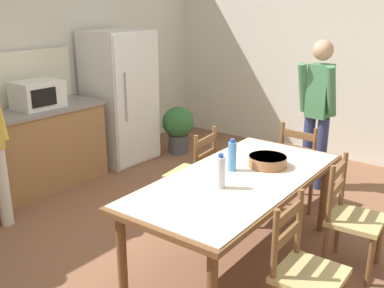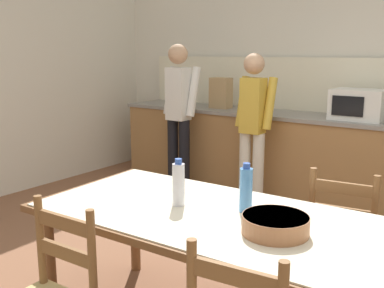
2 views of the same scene
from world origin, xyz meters
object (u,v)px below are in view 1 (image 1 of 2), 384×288
object	(u,v)px
serving_bowl	(268,161)
potted_plant	(178,126)
bottle_near_centre	(221,172)
chair_side_near_right	(351,217)
microwave	(38,94)
dining_table	(238,186)
chair_side_near_left	(304,272)
bottle_off_centre	(232,156)
person_by_table	(318,108)
chair_head_end	(302,166)
chair_side_far_right	(194,174)
refrigerator	(120,97)

from	to	relation	value
serving_bowl	potted_plant	xyz separation A→B (m)	(1.49, 2.23, -0.41)
bottle_near_centre	chair_side_near_right	distance (m)	1.14
microwave	serving_bowl	distance (m)	2.72
dining_table	chair_side_near_left	bearing A→B (deg)	-118.92
dining_table	serving_bowl	distance (m)	0.39
bottle_near_centre	bottle_off_centre	size ratio (longest dim) A/B	1.00
microwave	dining_table	distance (m)	2.65
serving_bowl	person_by_table	distance (m)	1.53
chair_head_end	chair_side_near_left	size ratio (longest dim) A/B	1.00
dining_table	potted_plant	distance (m)	2.87
microwave	person_by_table	world-z (taller)	person_by_table
bottle_off_centre	chair_side_near_right	xyz separation A→B (m)	(0.39, -0.88, -0.43)
person_by_table	bottle_off_centre	bearing A→B (deg)	4.33
chair_side_far_right	chair_side_near_right	bearing A→B (deg)	84.19
microwave	chair_head_end	world-z (taller)	microwave
refrigerator	serving_bowl	distance (m)	2.78
microwave	dining_table	world-z (taller)	microwave
bottle_near_centre	chair_side_near_right	xyz separation A→B (m)	(0.74, -0.75, -0.43)
bottle_off_centre	potted_plant	xyz separation A→B (m)	(1.75, 2.05, -0.49)
refrigerator	serving_bowl	xyz separation A→B (m)	(-0.81, -2.66, -0.06)
dining_table	chair_side_near_left	world-z (taller)	chair_side_near_left
bottle_off_centre	bottle_near_centre	bearing A→B (deg)	-159.52
bottle_near_centre	person_by_table	bearing A→B (deg)	4.49
bottle_near_centre	bottle_off_centre	world-z (taller)	same
serving_bowl	bottle_off_centre	bearing A→B (deg)	144.93
bottle_near_centre	potted_plant	size ratio (longest dim) A/B	0.40
microwave	chair_side_far_right	xyz separation A→B (m)	(0.47, -1.83, -0.64)
person_by_table	chair_side_near_right	bearing A→B (deg)	36.81
dining_table	chair_side_near_left	distance (m)	0.93
chair_side_near_left	chair_head_end	bearing A→B (deg)	23.20
chair_side_far_right	bottle_off_centre	bearing A→B (deg)	55.39
chair_side_near_right	chair_head_end	bearing A→B (deg)	38.30
refrigerator	dining_table	bearing A→B (deg)	-114.33
serving_bowl	chair_side_near_right	world-z (taller)	chair_side_near_right
microwave	dining_table	bearing A→B (deg)	-89.43
potted_plant	dining_table	bearing A→B (deg)	-130.41
microwave	bottle_near_centre	size ratio (longest dim) A/B	1.85
microwave	chair_side_near_right	xyz separation A→B (m)	(0.51, -3.38, -0.64)
chair_side_near_right	chair_side_near_left	bearing A→B (deg)	176.13
chair_head_end	person_by_table	size ratio (longest dim) A/B	0.54
dining_table	chair_side_far_right	distance (m)	0.94
microwave	chair_side_near_right	size ratio (longest dim) A/B	0.55
chair_side_near_left	potted_plant	size ratio (longest dim) A/B	1.36
dining_table	potted_plant	size ratio (longest dim) A/B	3.13
refrigerator	microwave	world-z (taller)	refrigerator
microwave	chair_side_near_left	distance (m)	3.50
chair_side_far_right	serving_bowl	bearing A→B (deg)	77.27
chair_head_end	chair_side_near_left	distance (m)	1.95
chair_side_far_right	chair_side_near_right	world-z (taller)	same
chair_side_far_right	person_by_table	bearing A→B (deg)	148.64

